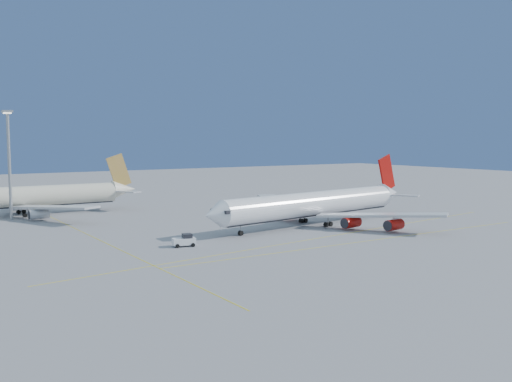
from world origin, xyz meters
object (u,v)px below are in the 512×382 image
(airliner_etihad, at_px, (25,197))
(pushback_tug, at_px, (185,241))
(light_mast, at_px, (9,156))
(airliner_virgin, at_px, (317,204))

(airliner_etihad, bearing_deg, pushback_tug, -76.22)
(pushback_tug, bearing_deg, airliner_etihad, 116.79)
(airliner_etihad, distance_m, pushback_tug, 63.91)
(light_mast, bearing_deg, airliner_virgin, -38.25)
(airliner_virgin, height_order, pushback_tug, airliner_virgin)
(airliner_virgin, xyz_separation_m, light_mast, (-58.78, 46.34, 11.05))
(airliner_virgin, xyz_separation_m, airliner_etihad, (-53.94, 53.83, 0.03))
(airliner_virgin, bearing_deg, pushback_tug, -177.00)
(airliner_virgin, xyz_separation_m, pushback_tug, (-38.04, -7.95, -3.72))
(airliner_etihad, relative_size, light_mast, 2.26)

